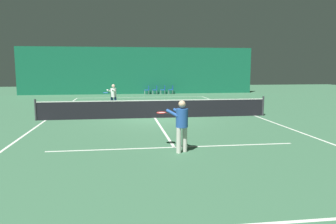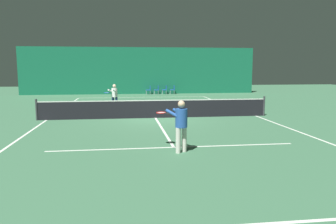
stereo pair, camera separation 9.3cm
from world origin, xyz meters
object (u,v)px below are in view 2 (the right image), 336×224
Objects in this scene: player_near at (180,122)px; courtside_chair_0 at (149,89)px; courtside_chair_1 at (157,89)px; courtside_chair_2 at (165,89)px; player_far at (114,95)px; tennis_net at (155,108)px; courtside_chair_3 at (173,89)px.

courtside_chair_0 is at bearing -34.85° from player_near.
courtside_chair_1 is 0.79m from courtside_chair_2.
player_far is at bearing -18.95° from courtside_chair_1.
tennis_net is 14.29× the size of courtside_chair_1.
player_near is 11.23m from player_far.
player_near reaches higher than player_far.
player_near is at bearing -7.87° from courtside_chair_3.
courtside_chair_0 is 1.00× the size of courtside_chair_3.
player_far is 1.87× the size of courtside_chair_2.
tennis_net is 7.37× the size of player_near.
player_near is 1.94× the size of courtside_chair_1.
player_far is 12.06m from courtside_chair_2.
courtside_chair_2 is 1.00× the size of courtside_chair_3.
courtside_chair_1 is at bearing 84.00° from tennis_net.
courtside_chair_2 is (2.27, 22.11, -0.46)m from player_near.
courtside_chair_2 and courtside_chair_3 have the same top height.
courtside_chair_2 is at bearing -174.98° from player_far.
player_far reaches higher than courtside_chair_2.
courtside_chair_3 is at bearing 90.00° from courtside_chair_0.
courtside_chair_1 is 1.58m from courtside_chair_3.
player_near is 22.33m from courtside_chair_3.
courtside_chair_1 is at bearing -90.00° from courtside_chair_3.
player_far is 12.38m from courtside_chair_3.
courtside_chair_3 is at bearing 78.15° from tennis_net.
courtside_chair_0 is at bearing -90.00° from courtside_chair_1.
tennis_net is 15.12m from courtside_chair_0.
tennis_net is at bearing -6.00° from courtside_chair_1.
player_far is 1.87× the size of courtside_chair_3.
courtside_chair_1 and courtside_chair_3 have the same top height.
player_near is 22.23m from courtside_chair_2.
courtside_chair_0 is at bearing -167.71° from player_far.
courtside_chair_3 is at bearing 90.00° from courtside_chair_1.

